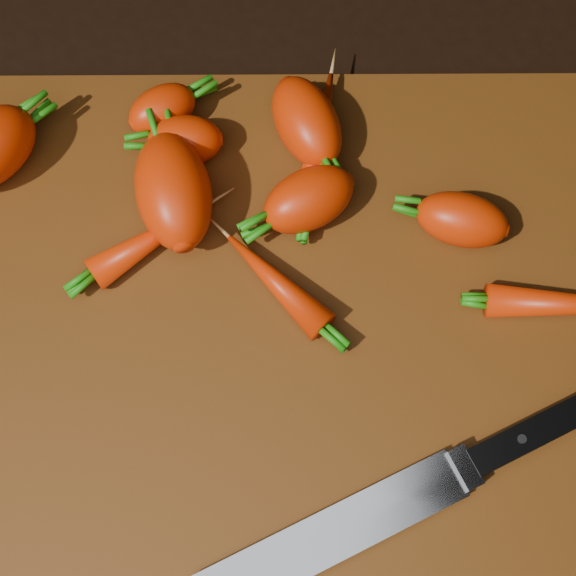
{
  "coord_description": "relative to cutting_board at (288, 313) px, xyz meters",
  "views": [
    {
      "loc": [
        -0.0,
        -0.19,
        0.55
      ],
      "look_at": [
        0.0,
        0.01,
        0.03
      ],
      "focal_mm": 50.0,
      "sensor_mm": 36.0,
      "label": 1
    }
  ],
  "objects": [
    {
      "name": "ground",
      "position": [
        0.0,
        0.0,
        -0.01
      ],
      "size": [
        2.0,
        2.0,
        0.01
      ],
      "primitive_type": "cube",
      "color": "black"
    },
    {
      "name": "cutting_board",
      "position": [
        0.0,
        0.0,
        0.0
      ],
      "size": [
        0.5,
        0.4,
        0.01
      ],
      "primitive_type": "cube",
      "color": "brown",
      "rests_on": "ground"
    },
    {
      "name": "carrot_1",
      "position": [
        -0.08,
        0.13,
        0.02
      ],
      "size": [
        0.06,
        0.04,
        0.04
      ],
      "primitive_type": "ellipsoid",
      "rotation": [
        0.0,
        0.0,
        3.18
      ],
      "color": "#EC2B00",
      "rests_on": "cutting_board"
    },
    {
      "name": "carrot_2",
      "position": [
        0.01,
        0.14,
        0.03
      ],
      "size": [
        0.07,
        0.09,
        0.05
      ],
      "primitive_type": "ellipsoid",
      "rotation": [
        0.0,
        0.0,
        -1.17
      ],
      "color": "#EC2B00",
      "rests_on": "cutting_board"
    },
    {
      "name": "carrot_3",
      "position": [
        -0.08,
        0.08,
        0.03
      ],
      "size": [
        0.07,
        0.1,
        0.05
      ],
      "primitive_type": "ellipsoid",
      "rotation": [
        0.0,
        0.0,
        1.78
      ],
      "color": "#EC2B00",
      "rests_on": "cutting_board"
    },
    {
      "name": "carrot_4",
      "position": [
        0.02,
        0.08,
        0.03
      ],
      "size": [
        0.08,
        0.07,
        0.04
      ],
      "primitive_type": "ellipsoid",
      "rotation": [
        0.0,
        0.0,
        3.64
      ],
      "color": "#EC2B00",
      "rests_on": "cutting_board"
    },
    {
      "name": "carrot_5",
      "position": [
        -0.09,
        0.16,
        0.02
      ],
      "size": [
        0.06,
        0.06,
        0.04
      ],
      "primitive_type": "ellipsoid",
      "rotation": [
        0.0,
        0.0,
        0.56
      ],
      "color": "#EC2B00",
      "rests_on": "cutting_board"
    },
    {
      "name": "carrot_6",
      "position": [
        0.13,
        0.06,
        0.03
      ],
      "size": [
        0.07,
        0.06,
        0.04
      ],
      "primitive_type": "ellipsoid",
      "rotation": [
        0.0,
        0.0,
        2.87
      ],
      "color": "#EC2B00",
      "rests_on": "cutting_board"
    },
    {
      "name": "carrot_7",
      "position": [
        0.02,
        0.13,
        0.02
      ],
      "size": [
        0.05,
        0.12,
        0.03
      ],
      "primitive_type": "ellipsoid",
      "rotation": [
        0.0,
        0.0,
        1.4
      ],
      "color": "#EC2B00",
      "rests_on": "cutting_board"
    },
    {
      "name": "carrot_9",
      "position": [
        -0.01,
        0.02,
        0.02
      ],
      "size": [
        0.08,
        0.09,
        0.02
      ],
      "primitive_type": "ellipsoid",
      "rotation": [
        0.0,
        0.0,
        2.34
      ],
      "color": "#EC2B00",
      "rests_on": "cutting_board"
    },
    {
      "name": "carrot_10",
      "position": [
        -0.1,
        0.05,
        0.02
      ],
      "size": [
        0.09,
        0.08,
        0.02
      ],
      "primitive_type": "ellipsoid",
      "rotation": [
        0.0,
        0.0,
        0.61
      ],
      "color": "#EC2B00",
      "rests_on": "cutting_board"
    },
    {
      "name": "knife",
      "position": [
        0.04,
        -0.15,
        0.01
      ],
      "size": [
        0.28,
        0.15,
        0.02
      ],
      "rotation": [
        0.0,
        0.0,
        0.44
      ],
      "color": "gray",
      "rests_on": "cutting_board"
    }
  ]
}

